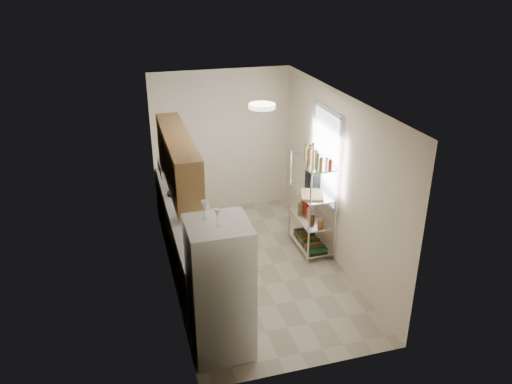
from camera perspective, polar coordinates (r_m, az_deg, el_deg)
room at (r=7.07m, az=-0.06°, el=0.36°), size 2.52×4.42×2.62m
counter_run at (r=7.67m, az=-7.60°, el=-4.93°), size 0.63×3.51×0.90m
upper_cabinets at (r=6.78m, az=-8.92°, el=3.64°), size 0.33×2.20×0.72m
range_hood at (r=7.68m, az=-9.12°, el=2.75°), size 0.50×0.60×0.12m
window at (r=7.68m, az=8.06°, el=4.09°), size 0.06×1.00×1.46m
bakers_rack at (r=7.71m, az=6.54°, el=0.74°), size 0.45×0.90×1.73m
ceiling_dome at (r=6.38m, az=0.68°, el=9.80°), size 0.34×0.34×0.05m
refrigerator at (r=5.77m, az=-4.13°, el=-10.97°), size 0.69×0.69×1.67m
wine_glass_a at (r=5.40m, az=-5.92°, el=-2.05°), size 0.08×0.08×0.22m
wine_glass_b at (r=5.24m, az=-4.44°, el=-2.93°), size 0.07×0.07×0.20m
rice_cooker at (r=7.10m, az=-7.70°, el=-2.30°), size 0.29×0.29×0.23m
frying_pan_large at (r=7.95m, az=-9.15°, el=-0.13°), size 0.27×0.27×0.05m
frying_pan_small at (r=8.12m, az=-8.44°, el=0.41°), size 0.23×0.23×0.04m
cutting_board at (r=7.60m, az=6.45°, el=-0.30°), size 0.44×0.50×0.03m
espresso_machine at (r=7.91m, az=6.52°, el=1.61°), size 0.20×0.25×0.26m
storage_bag at (r=8.16m, az=5.67°, el=-1.51°), size 0.12×0.15×0.14m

